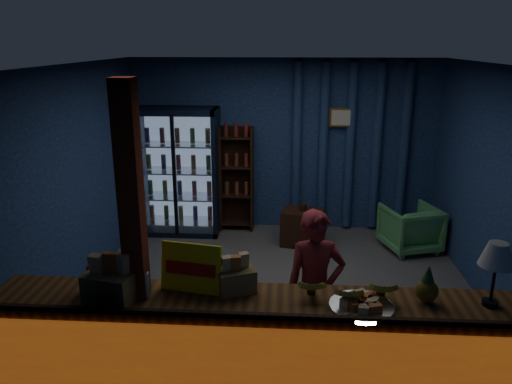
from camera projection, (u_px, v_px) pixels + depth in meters
ground at (279, 292)px, 5.87m from camera, size 4.60×4.60×0.00m
room_walls at (281, 162)px, 5.42m from camera, size 4.60×4.60×4.60m
counter at (274, 354)px, 3.91m from camera, size 4.40×0.57×0.99m
support_post at (135, 254)px, 3.75m from camera, size 0.16×0.16×2.60m
beverage_cooler at (180, 172)px, 7.53m from camera, size 1.20×0.62×1.90m
bottle_shelf at (237, 179)px, 7.65m from camera, size 0.50×0.28×1.60m
curtain_folds at (350, 147)px, 7.47m from camera, size 1.74×0.14×2.50m
framed_picture at (342, 118)px, 7.31m from camera, size 0.36×0.04×0.28m
shopkeeper at (315, 289)px, 4.42m from camera, size 0.58×0.42×1.45m
green_chair at (410, 228)px, 6.96m from camera, size 0.87×0.88×0.64m
side_table at (303, 227)px, 7.15m from camera, size 0.65×0.53×0.62m
yellow_sign at (191, 268)px, 3.87m from camera, size 0.49×0.18×0.39m
soda_bottles at (118, 280)px, 3.85m from camera, size 0.52×0.17×0.28m
snack_box_left at (112, 284)px, 3.75m from camera, size 0.41×0.36×0.38m
snack_box_centre at (235, 278)px, 3.90m from camera, size 0.36×0.33×0.30m
pastry_tray at (361, 305)px, 3.66m from camera, size 0.48×0.48×0.08m
banana_bunches at (347, 289)px, 3.77m from camera, size 0.77×0.30×0.17m
table_lamp at (497, 257)px, 3.59m from camera, size 0.26×0.26×0.50m
pineapple at (427, 287)px, 3.72m from camera, size 0.17×0.17×0.29m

